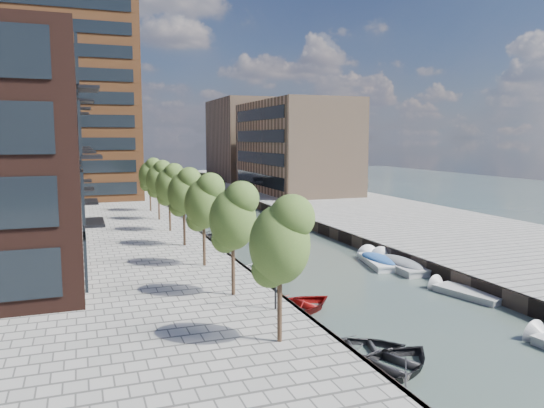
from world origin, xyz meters
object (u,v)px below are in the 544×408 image
tree_3 (184,191)px  motorboat_3 (377,261)px  sloop_4 (210,240)px  car (275,189)px  tree_2 (203,200)px  tree_5 (158,178)px  tree_6 (150,174)px  sloop_3 (253,274)px  sloop_2 (295,311)px  motorboat_2 (460,293)px  motorboat_4 (397,264)px  tree_1 (233,215)px  tree_0 (280,239)px  sloop_0 (358,353)px  bridge (183,186)px  sloop_1 (391,372)px  tree_4 (169,183)px

tree_3 → motorboat_3: (13.17, -6.88, -5.09)m
sloop_4 → car: bearing=-14.3°
tree_2 → tree_5: size_ratio=1.00×
tree_6 → sloop_3: bearing=-82.8°
sloop_2 → motorboat_3: (9.98, 8.11, 0.22)m
motorboat_2 → motorboat_4: size_ratio=0.82×
motorboat_2 → tree_1: bearing=174.0°
tree_3 → sloop_4: (3.55, 6.66, -5.31)m
sloop_2 → car: (17.01, 49.38, 1.65)m
car → tree_6: bearing=-163.5°
tree_0 → tree_5: (0.00, 35.00, 0.00)m
tree_0 → sloop_3: size_ratio=1.36×
tree_5 → sloop_0: 35.70m
bridge → tree_5: bearing=-104.4°
tree_3 → sloop_0: 22.07m
tree_6 → car: (20.20, 13.39, -3.66)m
sloop_0 → sloop_3: 14.49m
sloop_2 → tree_3: bearing=-6.7°
sloop_4 → motorboat_4: motorboat_4 is taller
tree_2 → tree_5: (0.00, 21.00, 0.00)m
sloop_0 → sloop_1: bearing=-155.2°
tree_4 → tree_5: (0.00, 7.00, 0.00)m
sloop_0 → sloop_2: sloop_2 is taller
tree_2 → tree_5: same height
tree_5 → sloop_1: (3.98, -37.20, -5.31)m
tree_0 → tree_5: 35.00m
sloop_2 → motorboat_3: size_ratio=0.91×
tree_2 → sloop_2: 10.11m
tree_3 → sloop_1: bearing=-80.3°
motorboat_2 → tree_2: bearing=148.4°
tree_1 → motorboat_2: 14.76m
sloop_1 → motorboat_3: size_ratio=0.89×
sloop_4 → motorboat_2: motorboat_2 is taller
tree_4 → sloop_4: size_ratio=1.24×
tree_0 → tree_5: size_ratio=1.00×
tree_5 → car: bearing=45.3°
tree_3 → tree_6: bearing=90.0°
sloop_0 → motorboat_3: bearing=-18.5°
tree_2 → tree_4: bearing=90.0°
bridge → sloop_3: bearing=-95.3°
tree_4 → tree_2: bearing=-90.0°
sloop_0 → motorboat_4: motorboat_4 is taller
tree_4 → car: size_ratio=1.56×
sloop_4 → motorboat_2: bearing=-138.6°
tree_2 → tree_3: same height
sloop_1 → sloop_3: (-0.49, 16.57, 0.00)m
tree_3 → tree_1: bearing=-90.0°
tree_2 → tree_3: 7.00m
tree_2 → motorboat_4: 14.89m
bridge → sloop_3: bridge is taller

